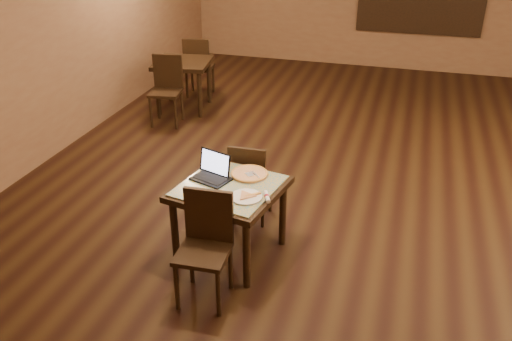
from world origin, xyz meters
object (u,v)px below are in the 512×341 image
(pizza_pan, at_px, (249,175))
(other_table_b_chair_far, at_px, (198,64))
(chair_main_far, at_px, (249,179))
(laptop, at_px, (213,171))
(other_table_b, at_px, (183,69))
(other_table_b_chair_near, at_px, (167,86))
(chair_main_near, at_px, (206,240))
(tiled_table, at_px, (230,195))

(pizza_pan, distance_m, other_table_b_chair_far, 4.49)
(chair_main_far, distance_m, laptop, 0.64)
(other_table_b, relative_size, other_table_b_chair_near, 0.94)
(chair_main_far, distance_m, other_table_b, 3.60)
(chair_main_near, relative_size, other_table_b, 1.02)
(pizza_pan, bearing_deg, other_table_b, 122.52)
(tiled_table, height_order, chair_main_far, chair_main_far)
(other_table_b_chair_near, bearing_deg, pizza_pan, -60.70)
(laptop, distance_m, pizza_pan, 0.35)
(chair_main_near, distance_m, laptop, 0.79)
(chair_main_near, height_order, other_table_b, chair_main_near)
(tiled_table, bearing_deg, chair_main_near, -79.70)
(chair_main_near, distance_m, chair_main_far, 1.23)
(tiled_table, bearing_deg, pizza_pan, 74.14)
(other_table_b, distance_m, other_table_b_chair_near, 0.60)
(chair_main_far, bearing_deg, other_table_b_chair_near, -51.00)
(chair_main_near, xyz_separation_m, other_table_b_chair_near, (-2.03, 3.61, 0.02))
(tiled_table, relative_size, laptop, 2.63)
(chair_main_far, relative_size, other_table_b_chair_far, 0.88)
(chair_main_near, bearing_deg, other_table_b, 112.73)
(tiled_table, distance_m, laptop, 0.28)
(other_table_b, bearing_deg, tiled_table, -69.38)
(chair_main_near, height_order, chair_main_far, chair_main_near)
(chair_main_far, relative_size, other_table_b, 0.94)
(chair_main_far, bearing_deg, laptop, 66.96)
(laptop, height_order, other_table_b_chair_near, other_table_b_chair_near)
(other_table_b, bearing_deg, laptop, -71.16)
(chair_main_near, bearing_deg, tiled_table, 86.74)
(other_table_b_chair_far, bearing_deg, chair_main_near, 103.90)
(laptop, distance_m, other_table_b_chair_near, 3.43)
(pizza_pan, relative_size, other_table_b_chair_near, 0.35)
(pizza_pan, bearing_deg, laptop, -157.23)
(pizza_pan, bearing_deg, other_table_b_chair_near, 128.00)
(other_table_b_chair_near, xyz_separation_m, other_table_b_chair_far, (0.03, 1.20, 0.00))
(chair_main_near, height_order, other_table_b_chair_near, other_table_b_chair_near)
(laptop, bearing_deg, other_table_b, 136.09)
(chair_main_far, xyz_separation_m, other_table_b_chair_near, (-2.04, 2.38, 0.07))
(tiled_table, relative_size, other_table_b, 1.11)
(other_table_b, bearing_deg, other_table_b_chair_far, 80.00)
(laptop, relative_size, other_table_b_chair_near, 0.40)
(tiled_table, xyz_separation_m, chair_main_near, (-0.00, -0.61, -0.10))
(tiled_table, bearing_deg, other_table_b, 130.02)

